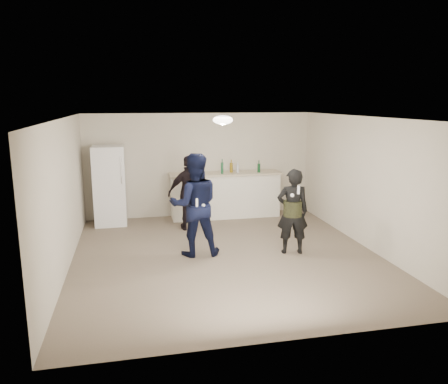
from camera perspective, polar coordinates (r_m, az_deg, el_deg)
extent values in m
plane|color=#6B5B4C|center=(8.11, 0.30, -8.26)|extent=(6.00, 6.00, 0.00)
plane|color=silver|center=(7.62, 0.32, 9.67)|extent=(6.00, 6.00, 0.00)
plane|color=beige|center=(10.68, -3.14, 3.55)|extent=(6.00, 0.00, 6.00)
plane|color=beige|center=(4.97, 7.75, -6.31)|extent=(6.00, 0.00, 6.00)
plane|color=beige|center=(7.68, -20.17, -0.45)|extent=(0.00, 6.00, 6.00)
plane|color=beige|center=(8.77, 18.15, 1.15)|extent=(0.00, 6.00, 6.00)
cube|color=white|center=(10.59, 0.19, -0.49)|extent=(2.60, 0.56, 1.05)
cube|color=beige|center=(10.49, 0.20, 2.42)|extent=(2.68, 0.64, 0.04)
cube|color=white|center=(10.23, -14.71, 0.82)|extent=(0.70, 0.70, 1.80)
cylinder|color=silver|center=(9.79, -13.28, 2.78)|extent=(0.02, 0.02, 0.60)
ellipsoid|color=white|center=(7.92, -0.15, 9.39)|extent=(0.36, 0.36, 0.16)
cylinder|color=#ABAAAF|center=(10.29, -4.60, 2.79)|extent=(0.08, 0.08, 0.17)
imported|color=#0E153B|center=(7.92, -3.86, -1.69)|extent=(0.94, 0.75, 1.88)
imported|color=black|center=(8.12, 8.94, -2.52)|extent=(0.64, 0.48, 1.59)
cylinder|color=#33391A|center=(8.10, 8.95, -2.14)|extent=(0.34, 0.34, 0.28)
imported|color=black|center=(9.53, -4.46, -0.12)|extent=(0.98, 0.44, 1.64)
cube|color=white|center=(7.62, -3.57, -1.37)|extent=(0.04, 0.04, 0.15)
sphere|color=white|center=(7.68, -2.71, -1.78)|extent=(0.07, 0.07, 0.07)
cube|color=white|center=(7.79, 9.70, 0.28)|extent=(0.04, 0.04, 0.15)
sphere|color=white|center=(7.80, 8.91, -0.43)|extent=(0.07, 0.07, 0.07)
cylinder|color=#17502B|center=(10.33, -0.24, 3.15)|extent=(0.06, 0.06, 0.27)
cylinder|color=brown|center=(10.42, -3.64, 3.01)|extent=(0.08, 0.08, 0.20)
cylinder|color=silver|center=(10.53, 1.80, 3.07)|extent=(0.07, 0.07, 0.18)
cylinder|color=#144723|center=(10.56, 4.57, 3.14)|extent=(0.07, 0.07, 0.21)
cylinder|color=olive|center=(10.53, 0.96, 3.20)|extent=(0.07, 0.07, 0.23)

